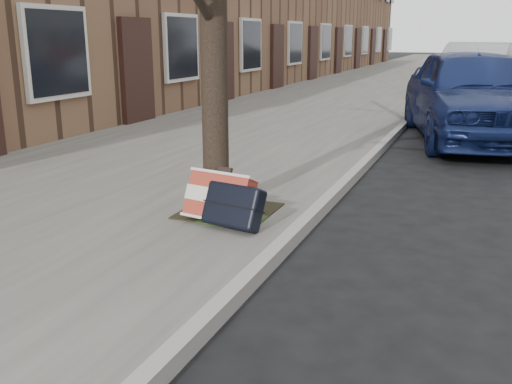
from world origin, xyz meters
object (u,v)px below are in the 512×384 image
at_px(suitcase_red, 220,198).
at_px(suitcase_navy, 234,205).
at_px(car_near_front, 472,94).
at_px(car_near_mid, 476,71).

xyz_separation_m(suitcase_red, suitcase_navy, (0.17, -0.07, -0.03)).
bearing_deg(suitcase_red, suitcase_navy, -12.84).
relative_size(car_near_front, car_near_mid, 0.98).
bearing_deg(car_near_front, car_near_mid, 77.05).
xyz_separation_m(suitcase_navy, car_near_front, (1.72, 6.14, 0.47)).
relative_size(suitcase_red, car_near_mid, 0.13).
height_order(car_near_front, car_near_mid, car_near_front).
bearing_deg(suitcase_red, car_near_front, 82.83).
height_order(suitcase_navy, car_near_mid, car_near_mid).
xyz_separation_m(suitcase_red, car_near_mid, (1.77, 13.01, 0.43)).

